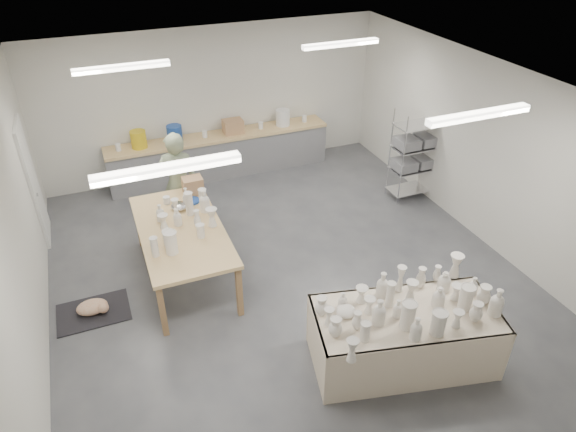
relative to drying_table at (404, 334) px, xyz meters
name	(u,v)px	position (x,y,z in m)	size (l,w,h in m)	color
room	(277,156)	(-0.83, 2.24, 1.61)	(8.00, 8.02, 3.00)	#424449
back_counter	(220,153)	(-0.73, 5.83, 0.04)	(4.60, 0.60, 1.24)	tan
wire_shelf	(415,153)	(2.48, 3.55, 0.47)	(0.88, 0.48, 1.80)	silver
drying_table	(404,334)	(0.00, 0.00, 0.00)	(2.45, 1.57, 1.17)	olive
work_table	(183,224)	(-2.13, 2.81, 0.46)	(1.22, 2.42, 1.28)	tan
rug	(94,312)	(-3.62, 2.40, -0.43)	(1.00, 0.70, 0.02)	black
cat	(94,307)	(-3.60, 2.38, -0.33)	(0.47, 0.35, 0.19)	white
potter	(179,183)	(-1.93, 4.07, 0.48)	(0.67, 0.44, 1.85)	gray
red_stool	(180,209)	(-1.93, 4.34, -0.19)	(0.31, 0.31, 0.29)	#AF191B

